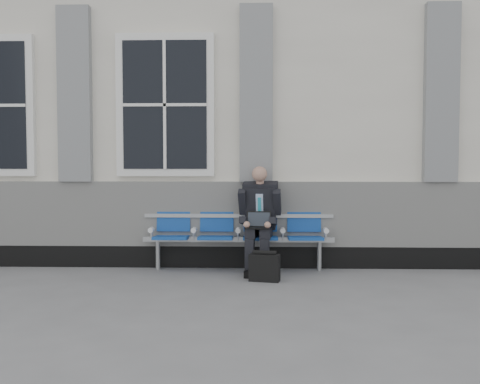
{
  "coord_description": "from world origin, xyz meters",
  "views": [
    {
      "loc": [
        1.6,
        -5.91,
        1.45
      ],
      "look_at": [
        1.4,
        0.9,
        1.09
      ],
      "focal_mm": 40.0,
      "sensor_mm": 36.0,
      "label": 1
    }
  ],
  "objects": [
    {
      "name": "ground",
      "position": [
        0.0,
        0.0,
        0.0
      ],
      "size": [
        70.0,
        70.0,
        0.0
      ],
      "primitive_type": "plane",
      "color": "slate",
      "rests_on": "ground"
    },
    {
      "name": "bench",
      "position": [
        1.36,
        1.32,
        0.55
      ],
      "size": [
        2.6,
        0.47,
        0.91
      ],
      "color": "#9EA0A3",
      "rests_on": "ground"
    },
    {
      "name": "station_building",
      "position": [
        -0.02,
        3.47,
        2.22
      ],
      "size": [
        14.4,
        4.4,
        4.49
      ],
      "color": "silver",
      "rests_on": "ground"
    },
    {
      "name": "briefcase",
      "position": [
        1.71,
        0.61,
        0.18
      ],
      "size": [
        0.4,
        0.23,
        0.38
      ],
      "color": "black",
      "rests_on": "ground"
    },
    {
      "name": "businessman",
      "position": [
        1.65,
        1.19,
        0.76
      ],
      "size": [
        0.59,
        0.79,
        1.41
      ],
      "color": "black",
      "rests_on": "ground"
    }
  ]
}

